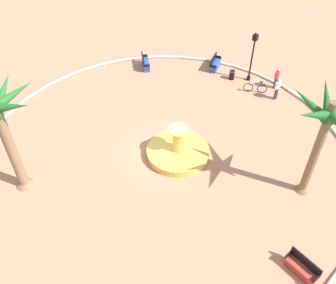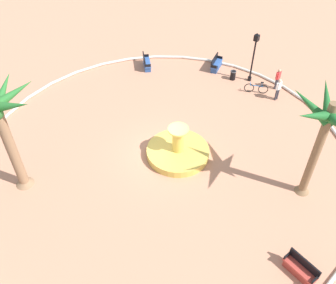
{
  "view_description": "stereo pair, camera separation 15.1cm",
  "coord_description": "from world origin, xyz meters",
  "px_view_note": "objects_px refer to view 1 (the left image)",
  "views": [
    {
      "loc": [
        -10.58,
        12.14,
        16.17
      ],
      "look_at": [
        -0.21,
        -0.15,
        1.0
      ],
      "focal_mm": 40.35,
      "sensor_mm": 36.0,
      "label": 1
    },
    {
      "loc": [
        -10.7,
        12.05,
        16.17
      ],
      "look_at": [
        -0.21,
        -0.15,
        1.0
      ],
      "focal_mm": 40.35,
      "sensor_mm": 36.0,
      "label": 2
    }
  ],
  "objects_px": {
    "bicycle_red_frame": "(255,88)",
    "trash_bin": "(232,75)",
    "bench_east": "(145,64)",
    "lamppost": "(253,53)",
    "person_cyclist_helmet": "(277,88)",
    "bench_north": "(215,65)",
    "person_cyclist_photo": "(277,77)",
    "palm_tree_by_curb": "(0,122)",
    "fountain": "(178,151)",
    "palm_tree_near_fountain": "(327,125)",
    "bench_west": "(301,268)"
  },
  "relations": [
    {
      "from": "palm_tree_near_fountain",
      "to": "bench_east",
      "type": "distance_m",
      "value": 16.08
    },
    {
      "from": "palm_tree_near_fountain",
      "to": "bicycle_red_frame",
      "type": "relative_size",
      "value": 4.17
    },
    {
      "from": "lamppost",
      "to": "bench_north",
      "type": "bearing_deg",
      "value": 6.52
    },
    {
      "from": "palm_tree_by_curb",
      "to": "bench_west",
      "type": "relative_size",
      "value": 3.79
    },
    {
      "from": "bench_north",
      "to": "person_cyclist_photo",
      "type": "height_order",
      "value": "person_cyclist_photo"
    },
    {
      "from": "bench_north",
      "to": "trash_bin",
      "type": "bearing_deg",
      "value": 167.94
    },
    {
      "from": "bicycle_red_frame",
      "to": "trash_bin",
      "type": "bearing_deg",
      "value": -9.01
    },
    {
      "from": "person_cyclist_photo",
      "to": "person_cyclist_helmet",
      "type": "bearing_deg",
      "value": 119.99
    },
    {
      "from": "bench_east",
      "to": "bicycle_red_frame",
      "type": "height_order",
      "value": "bench_east"
    },
    {
      "from": "bench_west",
      "to": "trash_bin",
      "type": "relative_size",
      "value": 2.28
    },
    {
      "from": "lamppost",
      "to": "bicycle_red_frame",
      "type": "height_order",
      "value": "lamppost"
    },
    {
      "from": "bench_north",
      "to": "lamppost",
      "type": "relative_size",
      "value": 0.43
    },
    {
      "from": "person_cyclist_photo",
      "to": "lamppost",
      "type": "bearing_deg",
      "value": 9.7
    },
    {
      "from": "fountain",
      "to": "person_cyclist_photo",
      "type": "relative_size",
      "value": 2.28
    },
    {
      "from": "bench_east",
      "to": "person_cyclist_helmet",
      "type": "xyz_separation_m",
      "value": [
        -9.82,
        -2.9,
        0.6
      ]
    },
    {
      "from": "bench_west",
      "to": "person_cyclist_helmet",
      "type": "distance_m",
      "value": 13.29
    },
    {
      "from": "bench_east",
      "to": "lamppost",
      "type": "height_order",
      "value": "lamppost"
    },
    {
      "from": "palm_tree_near_fountain",
      "to": "palm_tree_by_curb",
      "type": "distance_m",
      "value": 15.33
    },
    {
      "from": "bench_north",
      "to": "lamppost",
      "type": "xyz_separation_m",
      "value": [
        -2.86,
        -0.33,
        1.92
      ]
    },
    {
      "from": "trash_bin",
      "to": "person_cyclist_helmet",
      "type": "xyz_separation_m",
      "value": [
        -3.75,
        0.12,
        0.56
      ]
    },
    {
      "from": "bicycle_red_frame",
      "to": "person_cyclist_helmet",
      "type": "relative_size",
      "value": 0.89
    },
    {
      "from": "palm_tree_near_fountain",
      "to": "palm_tree_by_curb",
      "type": "bearing_deg",
      "value": 38.75
    },
    {
      "from": "bench_east",
      "to": "bench_west",
      "type": "xyz_separation_m",
      "value": [
        -17.11,
        8.2,
        0.0
      ]
    },
    {
      "from": "bench_east",
      "to": "trash_bin",
      "type": "relative_size",
      "value": 2.1
    },
    {
      "from": "bench_east",
      "to": "trash_bin",
      "type": "xyz_separation_m",
      "value": [
        -6.07,
        -3.02,
        0.04
      ]
    },
    {
      "from": "bench_west",
      "to": "person_cyclist_helmet",
      "type": "bearing_deg",
      "value": -56.7
    },
    {
      "from": "lamppost",
      "to": "person_cyclist_photo",
      "type": "distance_m",
      "value": 2.45
    },
    {
      "from": "person_cyclist_helmet",
      "to": "lamppost",
      "type": "bearing_deg",
      "value": -17.22
    },
    {
      "from": "lamppost",
      "to": "bicycle_red_frame",
      "type": "relative_size",
      "value": 2.57
    },
    {
      "from": "bench_west",
      "to": "bench_north",
      "type": "relative_size",
      "value": 0.99
    },
    {
      "from": "fountain",
      "to": "bench_east",
      "type": "distance_m",
      "value": 10.01
    },
    {
      "from": "palm_tree_near_fountain",
      "to": "trash_bin",
      "type": "relative_size",
      "value": 8.62
    },
    {
      "from": "bench_west",
      "to": "bench_north",
      "type": "height_order",
      "value": "same"
    },
    {
      "from": "palm_tree_near_fountain",
      "to": "lamppost",
      "type": "bearing_deg",
      "value": -42.97
    },
    {
      "from": "bench_north",
      "to": "bicycle_red_frame",
      "type": "xyz_separation_m",
      "value": [
        -4.05,
        0.74,
        0.04
      ]
    },
    {
      "from": "palm_tree_near_fountain",
      "to": "person_cyclist_photo",
      "type": "height_order",
      "value": "palm_tree_near_fountain"
    },
    {
      "from": "palm_tree_by_curb",
      "to": "fountain",
      "type": "bearing_deg",
      "value": -124.31
    },
    {
      "from": "bench_north",
      "to": "person_cyclist_helmet",
      "type": "distance_m",
      "value": 5.62
    },
    {
      "from": "fountain",
      "to": "bench_east",
      "type": "height_order",
      "value": "fountain"
    },
    {
      "from": "bench_east",
      "to": "bench_north",
      "type": "relative_size",
      "value": 0.92
    },
    {
      "from": "lamppost",
      "to": "person_cyclist_helmet",
      "type": "relative_size",
      "value": 2.3
    },
    {
      "from": "lamppost",
      "to": "palm_tree_near_fountain",
      "type": "bearing_deg",
      "value": 137.03
    },
    {
      "from": "palm_tree_by_curb",
      "to": "person_cyclist_photo",
      "type": "distance_m",
      "value": 18.71
    },
    {
      "from": "bench_west",
      "to": "lamppost",
      "type": "distance_m",
      "value": 15.69
    },
    {
      "from": "palm_tree_near_fountain",
      "to": "person_cyclist_helmet",
      "type": "relative_size",
      "value": 3.73
    },
    {
      "from": "fountain",
      "to": "bicycle_red_frame",
      "type": "height_order",
      "value": "fountain"
    },
    {
      "from": "palm_tree_by_curb",
      "to": "person_cyclist_helmet",
      "type": "bearing_deg",
      "value": -112.68
    },
    {
      "from": "trash_bin",
      "to": "bicycle_red_frame",
      "type": "height_order",
      "value": "bicycle_red_frame"
    },
    {
      "from": "palm_tree_by_curb",
      "to": "person_cyclist_helmet",
      "type": "distance_m",
      "value": 17.86
    },
    {
      "from": "bench_north",
      "to": "person_cyclist_helmet",
      "type": "xyz_separation_m",
      "value": [
        -5.57,
        0.51,
        0.6
      ]
    }
  ]
}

